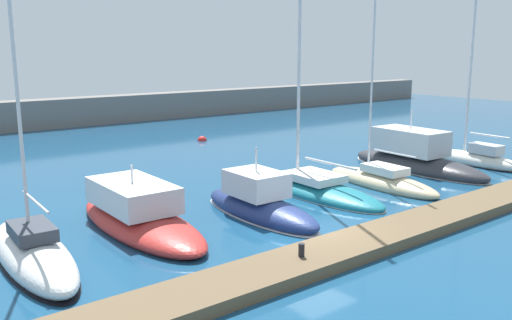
# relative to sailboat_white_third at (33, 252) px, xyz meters

# --- Properties ---
(ground_plane) EXTENTS (120.00, 120.00, 0.00)m
(ground_plane) POSITION_rel_sailboat_white_third_xyz_m (9.10, -3.89, -0.39)
(ground_plane) COLOR navy
(dock_pier) EXTENTS (41.51, 2.13, 0.41)m
(dock_pier) POSITION_rel_sailboat_white_third_xyz_m (9.10, -5.82, -0.19)
(dock_pier) COLOR brown
(dock_pier) RESTS_ON ground_plane
(breakwater_seawall) EXTENTS (108.00, 2.21, 2.59)m
(breakwater_seawall) POSITION_rel_sailboat_white_third_xyz_m (9.10, 32.00, 0.90)
(breakwater_seawall) COLOR slate
(breakwater_seawall) RESTS_ON ground_plane
(sailboat_white_third) EXTENTS (2.41, 7.72, 15.22)m
(sailboat_white_third) POSITION_rel_sailboat_white_third_xyz_m (0.00, 0.00, 0.00)
(sailboat_white_third) COLOR white
(sailboat_white_third) RESTS_ON ground_plane
(motorboat_red_fourth) EXTENTS (3.01, 8.87, 2.79)m
(motorboat_red_fourth) POSITION_rel_sailboat_white_third_xyz_m (4.40, 1.22, 0.15)
(motorboat_red_fourth) COLOR #B72D28
(motorboat_red_fourth) RESTS_ON ground_plane
(motorboat_navy_fifth) EXTENTS (2.39, 7.17, 3.23)m
(motorboat_navy_fifth) POSITION_rel_sailboat_white_third_xyz_m (9.22, -0.43, 0.10)
(motorboat_navy_fifth) COLOR navy
(motorboat_navy_fifth) RESTS_ON ground_plane
(sailboat_teal_sixth) EXTENTS (3.02, 8.87, 18.11)m
(sailboat_teal_sixth) POSITION_rel_sailboat_white_third_xyz_m (13.62, 0.70, -0.08)
(sailboat_teal_sixth) COLOR #19707F
(sailboat_teal_sixth) RESTS_ON ground_plane
(sailboat_sand_seventh) EXTENTS (2.64, 7.39, 12.03)m
(sailboat_sand_seventh) POSITION_rel_sailboat_white_third_xyz_m (17.43, -0.36, -0.11)
(sailboat_sand_seventh) COLOR beige
(sailboat_sand_seventh) RESTS_ON ground_plane
(motorboat_charcoal_eighth) EXTENTS (3.37, 9.52, 3.89)m
(motorboat_charcoal_eighth) POSITION_rel_sailboat_white_third_xyz_m (22.19, 0.99, 0.24)
(motorboat_charcoal_eighth) COLOR #2D2D33
(motorboat_charcoal_eighth) RESTS_ON ground_plane
(sailboat_ivory_ninth) EXTENTS (2.03, 6.42, 12.49)m
(sailboat_ivory_ninth) POSITION_rel_sailboat_white_third_xyz_m (26.18, -0.63, 0.05)
(sailboat_ivory_ninth) COLOR silver
(sailboat_ivory_ninth) RESTS_ON ground_plane
(mooring_buoy_red) EXTENTS (0.72, 0.72, 0.72)m
(mooring_buoy_red) POSITION_rel_sailboat_white_third_xyz_m (17.93, 17.46, -0.39)
(mooring_buoy_red) COLOR red
(mooring_buoy_red) RESTS_ON ground_plane
(dock_bollard) EXTENTS (0.20, 0.20, 0.44)m
(dock_bollard) POSITION_rel_sailboat_white_third_xyz_m (6.64, -5.82, 0.24)
(dock_bollard) COLOR black
(dock_bollard) RESTS_ON dock_pier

